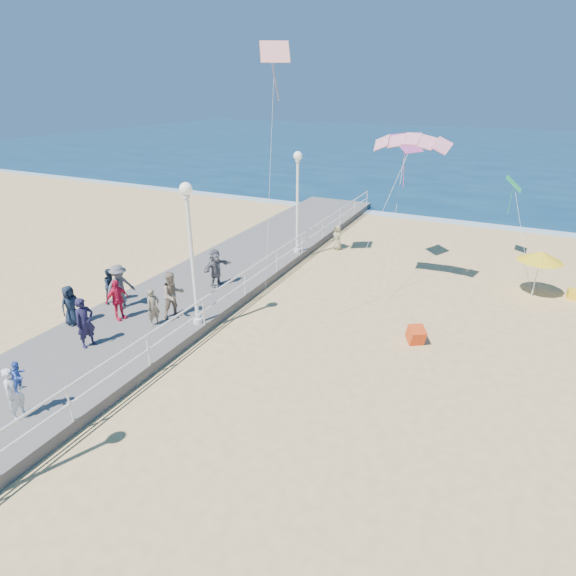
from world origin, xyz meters
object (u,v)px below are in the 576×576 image
at_px(spectator_0, 85,323).
at_px(spectator_1, 173,295).
at_px(spectator_7, 112,286).
at_px(woman_holding_toddler, 15,393).
at_px(lamp_post_far, 297,192).
at_px(lamp_post_mid, 191,241).
at_px(beach_walker_c, 337,237).
at_px(spectator_4, 71,305).
at_px(toddler_held, 19,376).
at_px(box_kite, 416,336).
at_px(spectator_6, 153,307).
at_px(beach_chair_left, 575,294).
at_px(spectator_3, 117,300).
at_px(spectator_5, 216,268).
at_px(spectator_2, 120,287).
at_px(beach_umbrella, 541,256).

bearing_deg(spectator_0, spectator_1, -11.68).
bearing_deg(spectator_7, woman_holding_toddler, -141.84).
distance_m(lamp_post_far, spectator_0, 12.47).
height_order(lamp_post_mid, beach_walker_c, lamp_post_mid).
bearing_deg(spectator_4, lamp_post_mid, -54.45).
bearing_deg(beach_walker_c, spectator_4, -76.69).
relative_size(toddler_held, spectator_4, 0.56).
distance_m(lamp_post_far, box_kite, 10.45).
bearing_deg(lamp_post_mid, spectator_6, -148.66).
xyz_separation_m(spectator_6, beach_walker_c, (2.78, 12.30, -0.40)).
xyz_separation_m(spectator_4, beach_chair_left, (17.45, 11.88, -0.98)).
xyz_separation_m(spectator_6, beach_chair_left, (14.62, 10.58, -0.92)).
distance_m(beach_walker_c, beach_chair_left, 11.98).
distance_m(lamp_post_mid, box_kite, 8.82).
height_order(woman_holding_toddler, spectator_3, spectator_3).
height_order(spectator_7, box_kite, spectator_7).
height_order(spectator_1, spectator_4, spectator_1).
xyz_separation_m(lamp_post_mid, spectator_5, (-1.36, 3.29, -2.40)).
distance_m(lamp_post_far, beach_chair_left, 13.73).
bearing_deg(spectator_7, spectator_1, -76.64).
bearing_deg(lamp_post_far, beach_walker_c, 60.06).
xyz_separation_m(woman_holding_toddler, spectator_4, (-3.07, 4.38, 0.01)).
bearing_deg(spectator_0, woman_holding_toddler, -148.37).
bearing_deg(spectator_2, beach_chair_left, -43.39).
bearing_deg(spectator_2, spectator_6, -88.38).
bearing_deg(lamp_post_mid, spectator_1, 178.84).
height_order(toddler_held, spectator_1, spectator_1).
xyz_separation_m(lamp_post_far, spectator_7, (-4.25, -9.04, -2.52)).
bearing_deg(spectator_3, toddler_held, -147.05).
distance_m(toddler_held, beach_chair_left, 21.54).
relative_size(toddler_held, spectator_1, 0.46).
bearing_deg(spectator_3, spectator_2, 50.96).
relative_size(spectator_6, beach_chair_left, 2.63).
height_order(spectator_4, beach_walker_c, spectator_4).
relative_size(spectator_4, beach_walker_c, 1.07).
height_order(lamp_post_mid, lamp_post_far, same).
relative_size(woman_holding_toddler, beach_walker_c, 1.07).
xyz_separation_m(spectator_0, beach_walker_c, (3.82, 14.48, -0.58)).
bearing_deg(spectator_6, spectator_7, 89.31).
xyz_separation_m(spectator_4, spectator_5, (2.82, 5.41, 0.08)).
distance_m(spectator_6, spectator_7, 3.00).
distance_m(spectator_2, beach_walker_c, 12.76).
bearing_deg(spectator_2, beach_umbrella, -42.09).
height_order(toddler_held, spectator_6, toddler_held).
relative_size(spectator_4, beach_chair_left, 2.82).
distance_m(spectator_0, spectator_1, 3.30).
relative_size(spectator_1, beach_chair_left, 3.39).
height_order(spectator_6, beach_umbrella, beach_umbrella).
xyz_separation_m(spectator_6, box_kite, (9.03, 3.58, -0.82)).
bearing_deg(woman_holding_toddler, beach_walker_c, -22.12).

